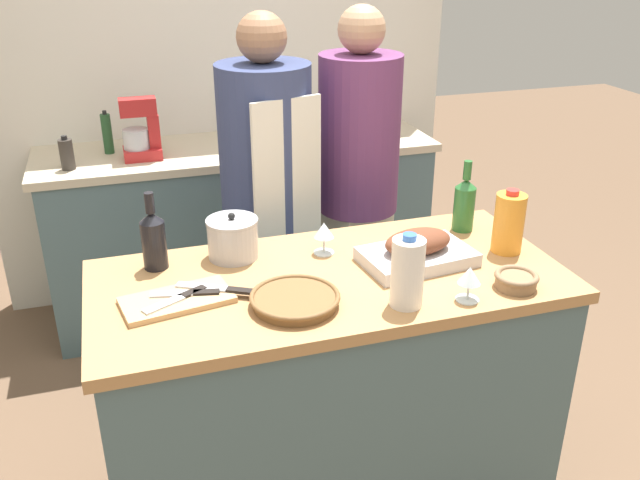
{
  "coord_description": "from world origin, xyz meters",
  "views": [
    {
      "loc": [
        -0.61,
        -1.83,
        1.95
      ],
      "look_at": [
        0.0,
        0.11,
        1.02
      ],
      "focal_mm": 38.0,
      "sensor_mm": 36.0,
      "label": 1
    }
  ],
  "objects_px": {
    "roasting_pan": "(417,251)",
    "knife_paring": "(187,293)",
    "wine_glass_left": "(324,232)",
    "knife_chef": "(220,289)",
    "wine_bottle_dark": "(154,239)",
    "cutting_board": "(177,300)",
    "stock_pot": "(233,238)",
    "milk_jug": "(407,272)",
    "condiment_bottle_short": "(263,119)",
    "stand_mixer": "(141,134)",
    "person_cook_aproned": "(268,199)",
    "wicker_basket": "(295,300)",
    "knife_bread": "(178,299)",
    "mixing_bowl": "(516,280)",
    "condiment_bottle_tall": "(67,154)",
    "juice_jug": "(509,223)",
    "wine_glass_right": "(470,277)",
    "condiment_bottle_extra": "(107,134)",
    "wine_bottle_green": "(464,203)",
    "person_cook_guest": "(358,183)"
  },
  "relations": [
    {
      "from": "stock_pot",
      "to": "knife_paring",
      "type": "distance_m",
      "value": 0.31
    },
    {
      "from": "stand_mixer",
      "to": "condiment_bottle_tall",
      "type": "relative_size",
      "value": 1.85
    },
    {
      "from": "mixing_bowl",
      "to": "milk_jug",
      "type": "xyz_separation_m",
      "value": [
        -0.37,
        0.01,
        0.08
      ]
    },
    {
      "from": "wine_glass_right",
      "to": "knife_bread",
      "type": "distance_m",
      "value": 0.87
    },
    {
      "from": "milk_jug",
      "to": "person_cook_aproned",
      "type": "height_order",
      "value": "person_cook_aproned"
    },
    {
      "from": "cutting_board",
      "to": "condiment_bottle_short",
      "type": "distance_m",
      "value": 1.78
    },
    {
      "from": "wine_bottle_green",
      "to": "knife_bread",
      "type": "xyz_separation_m",
      "value": [
        -1.07,
        -0.24,
        -0.08
      ]
    },
    {
      "from": "stock_pot",
      "to": "wine_glass_left",
      "type": "xyz_separation_m",
      "value": [
        0.3,
        -0.07,
        0.01
      ]
    },
    {
      "from": "mixing_bowl",
      "to": "knife_paring",
      "type": "height_order",
      "value": "mixing_bowl"
    },
    {
      "from": "wicker_basket",
      "to": "roasting_pan",
      "type": "bearing_deg",
      "value": 17.93
    },
    {
      "from": "wine_bottle_dark",
      "to": "cutting_board",
      "type": "bearing_deg",
      "value": -81.61
    },
    {
      "from": "knife_chef",
      "to": "knife_bread",
      "type": "height_order",
      "value": "same"
    },
    {
      "from": "mixing_bowl",
      "to": "condiment_bottle_tall",
      "type": "bearing_deg",
      "value": 129.64
    },
    {
      "from": "wicker_basket",
      "to": "juice_jug",
      "type": "relative_size",
      "value": 1.2
    },
    {
      "from": "milk_jug",
      "to": "person_cook_guest",
      "type": "bearing_deg",
      "value": 77.16
    },
    {
      "from": "milk_jug",
      "to": "stand_mixer",
      "type": "distance_m",
      "value": 1.81
    },
    {
      "from": "knife_chef",
      "to": "condiment_bottle_extra",
      "type": "bearing_deg",
      "value": 99.89
    },
    {
      "from": "condiment_bottle_short",
      "to": "roasting_pan",
      "type": "bearing_deg",
      "value": -84.88
    },
    {
      "from": "wicker_basket",
      "to": "knife_bread",
      "type": "xyz_separation_m",
      "value": [
        -0.33,
        0.11,
        -0.0
      ]
    },
    {
      "from": "wine_glass_left",
      "to": "condiment_bottle_tall",
      "type": "distance_m",
      "value": 1.49
    },
    {
      "from": "wine_glass_left",
      "to": "knife_chef",
      "type": "bearing_deg",
      "value": -154.79
    },
    {
      "from": "stock_pot",
      "to": "condiment_bottle_extra",
      "type": "bearing_deg",
      "value": 105.21
    },
    {
      "from": "milk_jug",
      "to": "condiment_bottle_tall",
      "type": "bearing_deg",
      "value": 121.18
    },
    {
      "from": "wine_bottle_dark",
      "to": "knife_bread",
      "type": "relative_size",
      "value": 1.3
    },
    {
      "from": "wine_bottle_dark",
      "to": "knife_chef",
      "type": "xyz_separation_m",
      "value": [
        0.17,
        -0.25,
        -0.08
      ]
    },
    {
      "from": "stand_mixer",
      "to": "person_cook_aproned",
      "type": "height_order",
      "value": "person_cook_aproned"
    },
    {
      "from": "milk_jug",
      "to": "condiment_bottle_tall",
      "type": "distance_m",
      "value": 1.9
    },
    {
      "from": "wine_bottle_dark",
      "to": "knife_chef",
      "type": "relative_size",
      "value": 1.09
    },
    {
      "from": "stock_pot",
      "to": "milk_jug",
      "type": "distance_m",
      "value": 0.64
    },
    {
      "from": "condiment_bottle_tall",
      "to": "person_cook_aproned",
      "type": "xyz_separation_m",
      "value": [
        0.8,
        -0.63,
        -0.08
      ]
    },
    {
      "from": "wine_glass_left",
      "to": "person_cook_aproned",
      "type": "height_order",
      "value": "person_cook_aproned"
    },
    {
      "from": "wine_glass_right",
      "to": "stand_mixer",
      "type": "height_order",
      "value": "stand_mixer"
    },
    {
      "from": "roasting_pan",
      "to": "knife_paring",
      "type": "bearing_deg",
      "value": -178.78
    },
    {
      "from": "wine_glass_right",
      "to": "wicker_basket",
      "type": "bearing_deg",
      "value": 166.35
    },
    {
      "from": "knife_bread",
      "to": "person_cook_guest",
      "type": "distance_m",
      "value": 1.23
    },
    {
      "from": "cutting_board",
      "to": "knife_chef",
      "type": "distance_m",
      "value": 0.13
    },
    {
      "from": "mixing_bowl",
      "to": "person_cook_aproned",
      "type": "distance_m",
      "value": 1.15
    },
    {
      "from": "roasting_pan",
      "to": "person_cook_aproned",
      "type": "xyz_separation_m",
      "value": [
        -0.33,
        0.75,
        -0.06
      ]
    },
    {
      "from": "wine_glass_right",
      "to": "cutting_board",
      "type": "bearing_deg",
      "value": 163.61
    },
    {
      "from": "knife_bread",
      "to": "mixing_bowl",
      "type": "bearing_deg",
      "value": -11.54
    },
    {
      "from": "wine_glass_right",
      "to": "knife_bread",
      "type": "bearing_deg",
      "value": 164.43
    },
    {
      "from": "wine_glass_right",
      "to": "knife_bread",
      "type": "xyz_separation_m",
      "value": [
        -0.83,
        0.23,
        -0.06
      ]
    },
    {
      "from": "wine_glass_left",
      "to": "person_cook_guest",
      "type": "xyz_separation_m",
      "value": [
        0.37,
        0.65,
        -0.09
      ]
    },
    {
      "from": "mixing_bowl",
      "to": "wicker_basket",
      "type": "bearing_deg",
      "value": 171.92
    },
    {
      "from": "knife_paring",
      "to": "knife_chef",
      "type": "bearing_deg",
      "value": -0.74
    },
    {
      "from": "cutting_board",
      "to": "juice_jug",
      "type": "relative_size",
      "value": 1.54
    },
    {
      "from": "juice_jug",
      "to": "wine_bottle_dark",
      "type": "bearing_deg",
      "value": 168.69
    },
    {
      "from": "cutting_board",
      "to": "roasting_pan",
      "type": "bearing_deg",
      "value": 1.94
    },
    {
      "from": "condiment_bottle_tall",
      "to": "condiment_bottle_extra",
      "type": "height_order",
      "value": "condiment_bottle_extra"
    },
    {
      "from": "wine_bottle_green",
      "to": "person_cook_guest",
      "type": "xyz_separation_m",
      "value": [
        -0.19,
        0.61,
        -0.11
      ]
    }
  ]
}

